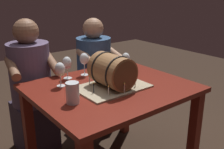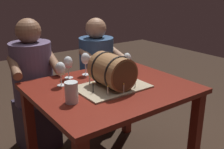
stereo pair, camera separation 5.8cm
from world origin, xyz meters
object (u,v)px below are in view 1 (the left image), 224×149
(wine_glass_rose, at_px, (67,64))
(person_seated_right, at_px, (94,79))
(wine_glass_red, at_px, (126,60))
(barrel_cake, at_px, (112,73))
(person_seated_left, at_px, (32,91))
(dining_table, at_px, (111,101))
(wine_glass_amber, at_px, (104,59))
(wine_glass_empty, at_px, (84,59))
(wine_glass_white, at_px, (60,70))
(beer_pint, at_px, (73,93))

(wine_glass_rose, distance_m, person_seated_right, 0.70)
(wine_glass_red, relative_size, person_seated_right, 0.15)
(barrel_cake, bearing_deg, person_seated_left, 113.09)
(dining_table, relative_size, wine_glass_amber, 6.28)
(wine_glass_amber, height_order, wine_glass_empty, wine_glass_empty)
(dining_table, bearing_deg, wine_glass_amber, 62.25)
(wine_glass_red, distance_m, person_seated_left, 0.87)
(barrel_cake, relative_size, wine_glass_white, 2.79)
(dining_table, relative_size, wine_glass_rose, 6.27)
(wine_glass_amber, height_order, wine_glass_white, wine_glass_white)
(wine_glass_white, distance_m, person_seated_left, 0.57)
(beer_pint, bearing_deg, wine_glass_red, 20.64)
(wine_glass_white, relative_size, person_seated_left, 0.15)
(wine_glass_white, distance_m, person_seated_right, 0.85)
(wine_glass_rose, height_order, wine_glass_empty, wine_glass_empty)
(wine_glass_empty, distance_m, person_seated_left, 0.58)
(dining_table, relative_size, barrel_cake, 2.22)
(wine_glass_white, bearing_deg, wine_glass_rose, 44.36)
(wine_glass_white, bearing_deg, dining_table, -37.18)
(wine_glass_amber, bearing_deg, wine_glass_white, -172.91)
(dining_table, distance_m, wine_glass_rose, 0.45)
(wine_glass_amber, xyz_separation_m, person_seated_right, (0.19, 0.43, -0.33))
(wine_glass_rose, xyz_separation_m, person_seated_left, (-0.16, 0.36, -0.31))
(barrel_cake, height_order, wine_glass_red, barrel_cake)
(barrel_cake, distance_m, wine_glass_red, 0.35)
(wine_glass_rose, relative_size, beer_pint, 1.31)
(wine_glass_amber, bearing_deg, wine_glass_rose, 168.08)
(wine_glass_white, distance_m, wine_glass_red, 0.57)
(wine_glass_empty, distance_m, person_seated_right, 0.61)
(dining_table, relative_size, person_seated_left, 0.93)
(barrel_cake, height_order, beer_pint, barrel_cake)
(wine_glass_rose, relative_size, wine_glass_red, 1.00)
(barrel_cake, distance_m, wine_glass_empty, 0.36)
(person_seated_left, xyz_separation_m, person_seated_right, (0.66, -0.00, -0.03))
(wine_glass_white, height_order, wine_glass_empty, wine_glass_empty)
(wine_glass_amber, distance_m, wine_glass_white, 0.44)
(wine_glass_red, distance_m, beer_pint, 0.69)
(dining_table, relative_size, wine_glass_red, 6.27)
(person_seated_left, bearing_deg, wine_glass_amber, -42.03)
(wine_glass_red, xyz_separation_m, person_seated_right, (0.06, 0.55, -0.33))
(wine_glass_rose, height_order, wine_glass_red, same)
(wine_glass_red, bearing_deg, wine_glass_white, 173.34)
(wine_glass_rose, bearing_deg, wine_glass_amber, -11.92)
(wine_glass_rose, bearing_deg, person_seated_right, 36.04)
(beer_pint, xyz_separation_m, person_seated_right, (0.70, 0.79, -0.28))
(wine_glass_white, relative_size, wine_glass_rose, 1.01)
(wine_glass_amber, height_order, beer_pint, wine_glass_amber)
(dining_table, height_order, barrel_cake, barrel_cake)
(wine_glass_white, bearing_deg, person_seated_left, 94.94)
(wine_glass_rose, xyz_separation_m, wine_glass_red, (0.44, -0.19, -0.00))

